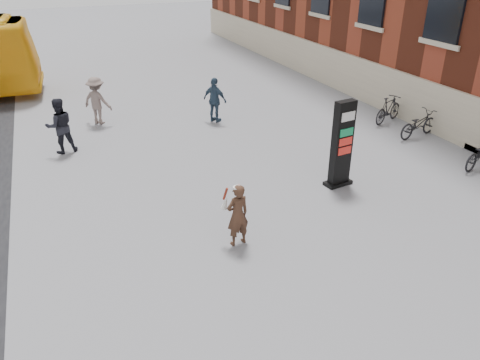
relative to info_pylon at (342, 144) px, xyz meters
name	(u,v)px	position (x,y,z in m)	size (l,w,h in m)	color
ground	(233,234)	(-3.82, -1.27, -1.26)	(100.00, 100.00, 0.00)	#9E9EA3
info_pylon	(342,144)	(0.00, 0.00, 0.00)	(0.85, 0.51, 2.52)	black
woman	(237,214)	(-3.86, -1.66, -0.47)	(0.64, 0.59, 1.54)	#362417
pedestrian_a	(60,126)	(-7.20, 5.61, -0.33)	(0.90, 0.70, 1.86)	black
pedestrian_b	(97,101)	(-5.69, 8.06, -0.35)	(1.18, 0.68, 1.83)	#78665E
pedestrian_c	(215,100)	(-1.43, 6.52, -0.39)	(1.02, 0.43, 1.74)	#2E4357
bike_6	(418,124)	(4.78, 2.13, -0.78)	(0.64, 1.84, 0.97)	black
bike_7	(388,109)	(4.78, 3.82, -0.74)	(0.49, 1.75, 1.05)	black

